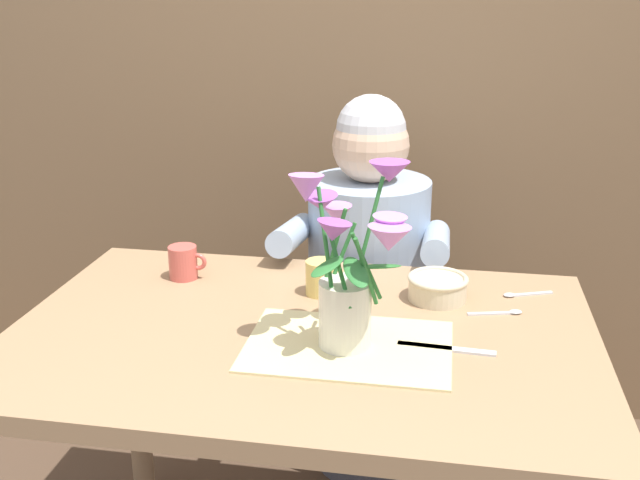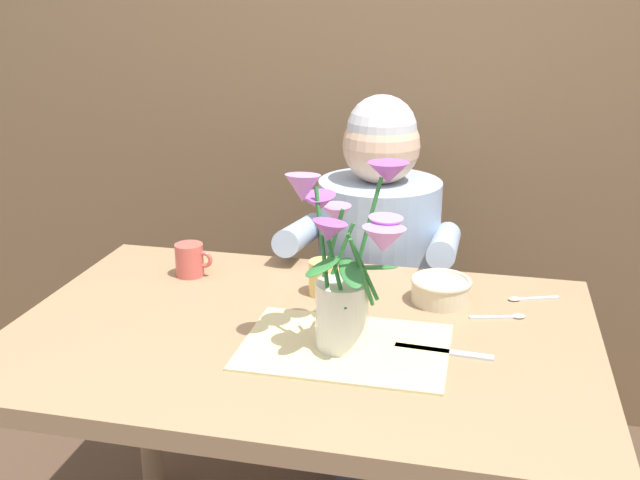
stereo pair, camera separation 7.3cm
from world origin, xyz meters
name	(u,v)px [view 2 (the right image)]	position (x,y,z in m)	size (l,w,h in m)	color
wood_panel_backdrop	(382,38)	(0.00, 1.05, 1.25)	(4.00, 0.10, 2.50)	brown
dining_table	(301,371)	(0.00, 0.00, 0.64)	(1.20, 0.80, 0.74)	#9E7A56
seated_person	(377,295)	(0.07, 0.62, 0.56)	(0.45, 0.47, 1.14)	#4C4C56
striped_placemat	(345,347)	(0.10, -0.06, 0.74)	(0.40, 0.28, 0.01)	beige
flower_vase	(348,265)	(0.11, -0.06, 0.91)	(0.25, 0.25, 0.36)	silver
ceramic_bowl	(441,289)	(0.27, 0.21, 0.77)	(0.14, 0.14, 0.06)	beige
dinner_knife	(444,352)	(0.29, -0.04, 0.74)	(0.19, 0.02, 0.01)	silver
ceramic_mug	(190,260)	(-0.33, 0.23, 0.78)	(0.09, 0.07, 0.08)	#CC564C
coffee_cup	(324,278)	(0.01, 0.19, 0.78)	(0.09, 0.07, 0.08)	#E5C666
spoon_0	(506,317)	(0.41, 0.15, 0.74)	(0.12, 0.04, 0.01)	silver
spoon_1	(525,299)	(0.46, 0.26, 0.74)	(0.12, 0.06, 0.01)	silver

